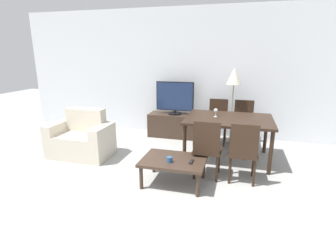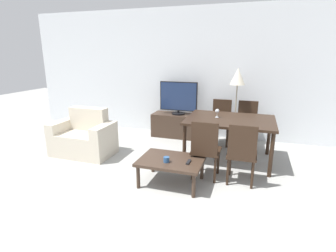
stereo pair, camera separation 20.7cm
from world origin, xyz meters
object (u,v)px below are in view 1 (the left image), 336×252
Objects in this scene: dining_chair_far_left at (218,119)px; floor_lamp at (234,80)px; dining_chair_near at (207,147)px; dining_chair_near_right at (243,150)px; tv_stand at (175,125)px; remote_primary at (191,161)px; dining_table at (229,122)px; tv at (175,98)px; armchair at (82,139)px; coffee_table at (174,162)px; cup_white_near at (169,160)px; dining_chair_far at (243,121)px; wine_glass_left at (216,111)px.

dining_chair_far_left is 0.82m from floor_lamp.
dining_chair_near is 0.50m from dining_chair_near_right.
tv_stand is 2.28m from remote_primary.
dining_table is at bearing -73.45° from dining_chair_far_left.
dining_chair_near_right is 1.75m from dining_chair_far_left.
tv_stand is 0.60m from tv.
tv reaches higher than dining_chair_near_right.
tv is (1.32, 1.52, 0.55)m from armchair.
dining_chair_near is at bearing -106.55° from dining_table.
dining_chair_far_left reaches higher than coffee_table.
remote_primary is at bearing -16.55° from armchair.
floor_lamp is (-0.23, 1.73, 0.78)m from dining_chair_near_right.
cup_white_near reaches higher than coffee_table.
dining_chair_far is (1.43, -0.14, 0.23)m from tv_stand.
floor_lamp is at bearing -4.32° from tv_stand.
tv_stand is 2.06m from dining_chair_near.
dining_chair_far_left reaches higher than wine_glass_left.
floor_lamp is at bearing 74.43° from wine_glass_left.
dining_chair_far and dining_chair_near_right have the same top height.
floor_lamp is at bearing 11.45° from dining_chair_far_left.
dining_chair_near is 1.75m from dining_chair_far.
tv is at bearing -90.00° from tv_stand.
floor_lamp is at bearing 88.85° from dining_table.
floor_lamp is at bearing 29.64° from armchair.
floor_lamp is at bearing 78.13° from remote_primary.
dining_chair_far_left is at bearing -168.55° from floor_lamp.
dining_chair_far is 1.00× the size of dining_chair_far_left.
cup_white_near is (-0.45, -2.08, -0.08)m from dining_chair_far_left.
dining_chair_near is at bearing -91.69° from wine_glass_left.
tv is 0.92× the size of dining_chair_near_right.
dining_chair_far_left is at bearing -8.85° from tv_stand.
dining_chair_far is at bearing -5.78° from tv_stand.
floor_lamp reaches higher than dining_table.
dining_chair_near_right is at bearing -6.26° from armchair.
tv is 0.54× the size of floor_lamp.
coffee_table is 6.00× the size of wine_glass_left.
floor_lamp reaches higher than dining_chair_far_left.
floor_lamp is (0.02, 0.89, 0.61)m from dining_table.
dining_table is 1.26m from remote_primary.
remote_primary is (0.25, -0.04, 0.05)m from coffee_table.
tv_stand is 2.33m from dining_chair_near_right.
coffee_table is 10.94× the size of cup_white_near.
dining_chair_far_left is 0.58× the size of floor_lamp.
armchair is 2.65m from dining_chair_far_left.
floor_lamp is 2.41m from cup_white_near.
tv_stand reaches higher than coffee_table.
dining_chair_far is 10.98× the size of cup_white_near.
coffee_table is 1.35m from dining_table.
dining_chair_near_right reaches higher than remote_primary.
dining_chair_near_right is at bearing 16.98° from coffee_table.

